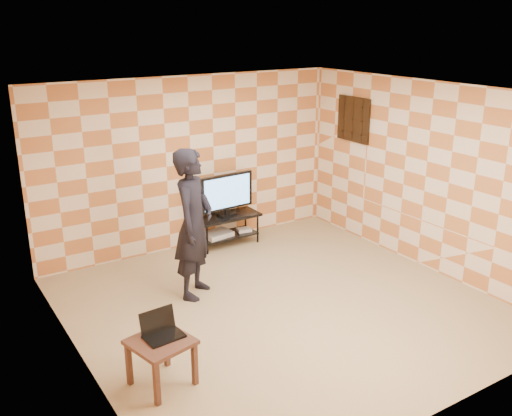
# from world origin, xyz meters

# --- Properties ---
(floor) EXTENTS (5.00, 5.00, 0.00)m
(floor) POSITION_xyz_m (0.00, 0.00, 0.00)
(floor) COLOR tan
(floor) RESTS_ON ground
(wall_back) EXTENTS (5.00, 0.02, 2.70)m
(wall_back) POSITION_xyz_m (0.00, 2.50, 1.35)
(wall_back) COLOR beige
(wall_back) RESTS_ON ground
(wall_front) EXTENTS (5.00, 0.02, 2.70)m
(wall_front) POSITION_xyz_m (0.00, -2.50, 1.35)
(wall_front) COLOR beige
(wall_front) RESTS_ON ground
(wall_left) EXTENTS (0.02, 5.00, 2.70)m
(wall_left) POSITION_xyz_m (-2.50, 0.00, 1.35)
(wall_left) COLOR beige
(wall_left) RESTS_ON ground
(wall_right) EXTENTS (0.02, 5.00, 2.70)m
(wall_right) POSITION_xyz_m (2.50, 0.00, 1.35)
(wall_right) COLOR beige
(wall_right) RESTS_ON ground
(ceiling) EXTENTS (5.00, 5.00, 0.02)m
(ceiling) POSITION_xyz_m (0.00, 0.00, 2.70)
(ceiling) COLOR white
(ceiling) RESTS_ON wall_back
(wall_art) EXTENTS (0.04, 0.72, 0.72)m
(wall_art) POSITION_xyz_m (2.47, 1.55, 1.95)
(wall_art) COLOR black
(wall_art) RESTS_ON wall_right
(tv_stand) EXTENTS (1.06, 0.47, 0.50)m
(tv_stand) POSITION_xyz_m (0.45, 2.18, 0.37)
(tv_stand) COLOR black
(tv_stand) RESTS_ON floor
(tv) EXTENTS (0.94, 0.19, 0.68)m
(tv) POSITION_xyz_m (0.45, 2.18, 0.88)
(tv) COLOR black
(tv) RESTS_ON tv_stand
(dvd_player) EXTENTS (0.49, 0.38, 0.08)m
(dvd_player) POSITION_xyz_m (0.28, 2.19, 0.21)
(dvd_player) COLOR #AEAEB1
(dvd_player) RESTS_ON tv_stand
(game_console) EXTENTS (0.25, 0.20, 0.05)m
(game_console) POSITION_xyz_m (0.76, 2.16, 0.20)
(game_console) COLOR silver
(game_console) RESTS_ON tv_stand
(side_table) EXTENTS (0.66, 0.66, 0.50)m
(side_table) POSITION_xyz_m (-1.95, -0.71, 0.41)
(side_table) COLOR #391E13
(side_table) RESTS_ON floor
(laptop) EXTENTS (0.40, 0.32, 0.25)m
(laptop) POSITION_xyz_m (-1.90, -0.64, 0.55)
(laptop) COLOR black
(laptop) RESTS_ON side_table
(person) EXTENTS (0.85, 0.84, 1.98)m
(person) POSITION_xyz_m (-0.77, 0.89, 0.99)
(person) COLOR black
(person) RESTS_ON floor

